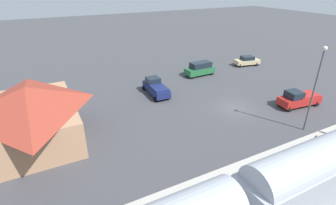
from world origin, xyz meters
name	(u,v)px	position (x,y,z in m)	size (l,w,h in m)	color
ground_plane	(235,108)	(0.00, 0.00, 0.00)	(200.00, 200.00, 0.00)	#424247
platform	(308,150)	(-10.00, 0.00, 0.15)	(3.20, 46.00, 0.30)	#B7B2A8
station_building	(31,113)	(4.00, 22.00, 2.86)	(12.00, 8.55, 5.50)	tan
pedestrian_on_platform	(315,142)	(-10.37, -0.05, 1.28)	(0.36, 0.36, 1.71)	#23284C
pickup_navy	(156,87)	(8.42, 6.87, 1.03)	(5.48, 2.66, 2.14)	navy
sedan_tan	(247,61)	(12.70, -13.54, 0.88)	(2.72, 4.78, 1.74)	#C6B284
suv_green	(200,69)	(12.14, -2.86, 1.15)	(2.10, 4.95, 2.22)	#236638
pickup_red	(299,99)	(-3.08, -7.30, 1.03)	(2.59, 5.59, 2.14)	red
light_pole_near_platform	(316,81)	(-7.20, -3.08, 5.48)	(0.44, 0.44, 8.88)	#515156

